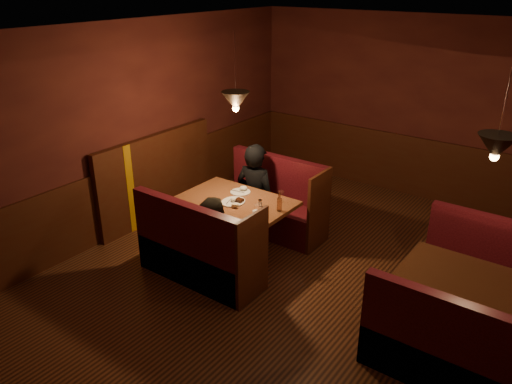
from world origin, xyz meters
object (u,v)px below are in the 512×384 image
Objects in this scene: second_bench_far at (485,277)px; diner_a at (256,178)px; second_bench_near at (442,354)px; main_table at (238,212)px; main_bench_far at (274,208)px; main_bench_near at (198,255)px; diner_b at (215,227)px; second_table at (467,293)px.

second_bench_far is 3.11m from diner_a.
diner_a is (-3.06, 1.37, 0.52)m from second_bench_near.
main_table is 0.91× the size of main_bench_far.
diner_a reaches higher than main_table.
main_bench_far is 1.00× the size of main_bench_near.
main_bench_far is at bearing 88.86° from main_table.
main_table is at bearing 83.37° from diner_b.
diner_b is at bearing -84.28° from main_bench_far.
main_bench_far is at bearing 151.15° from second_bench_near.
main_table is at bearing 179.75° from second_table.
main_bench_near is 1.12× the size of second_bench_near.
second_bench_far is at bearing 87.80° from second_table.
second_table is at bearing -0.25° from main_table.
main_bench_near is at bearing -88.86° from main_table.
diner_a reaches higher than main_bench_near.
main_bench_near is at bearing -152.49° from diner_b.
main_bench_far is 3.30m from second_bench_near.
main_bench_far reaches higher than second_bench_far.
main_bench_near is 1.12× the size of second_bench_far.
main_table is 0.68m from diner_b.
second_table is 0.76× the size of diner_a.
diner_a reaches higher than main_bench_far.
main_bench_far is 1.12× the size of second_bench_far.
main_table is 3.01m from second_bench_far.
diner_b is (0.16, -0.65, 0.11)m from main_table.
main_table is at bearing -91.14° from main_bench_far.
main_bench_near is at bearing -90.00° from main_bench_far.
second_bench_near is at bearing -14.94° from main_table.
diner_b is (0.15, 0.16, 0.36)m from main_bench_near.
second_bench_far is 1.52m from second_bench_near.
main_bench_far is (0.02, 0.82, -0.25)m from main_table.
second_bench_far and second_bench_near have the same top height.
main_bench_near is 2.89m from second_bench_near.
diner_a reaches higher than second_table.
second_bench_near is (2.89, 0.04, -0.02)m from main_bench_near.
main_bench_near is 3.29m from second_bench_far.
second_bench_near is at bearing 0.86° from main_bench_near.
second_bench_far is 1.00× the size of second_bench_near.
main_bench_far is 0.94× the size of diner_a.
second_table is at bearing 15.74° from main_bench_near.
diner_a reaches higher than second_bench_far.
main_table is 0.86× the size of diner_a.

